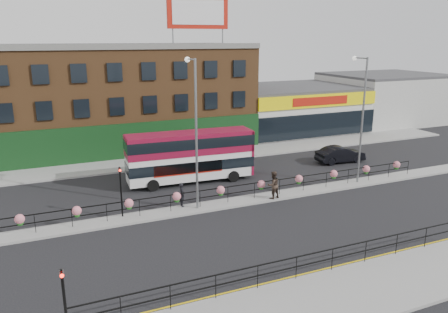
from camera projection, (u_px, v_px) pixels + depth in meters
name	position (u px, v px, depth m)	size (l,w,h in m)	color
ground	(241.00, 202.00, 29.93)	(120.00, 120.00, 0.00)	black
south_pavement	(358.00, 291.00, 19.27)	(60.00, 4.00, 0.15)	gray
north_pavement	(186.00, 158.00, 40.55)	(60.00, 4.00, 0.15)	gray
median	(241.00, 201.00, 29.91)	(60.00, 1.60, 0.15)	gray
yellow_line_inner	(326.00, 268.00, 21.33)	(60.00, 0.10, 0.01)	gold
yellow_line_outer	(328.00, 270.00, 21.17)	(60.00, 0.10, 0.01)	gold
brick_building	(123.00, 96.00, 44.75)	(25.00, 12.21, 10.30)	brown
supermarket	(290.00, 108.00, 52.96)	(15.00, 12.25, 5.30)	silver
warehouse_east	(384.00, 97.00, 58.52)	(14.50, 12.00, 6.30)	#B0B0AB
billboard	(198.00, 12.00, 40.69)	(6.00, 0.29, 4.40)	#A9180B
median_railing	(241.00, 188.00, 29.65)	(30.04, 0.56, 1.23)	black
south_railing	(297.00, 263.00, 19.96)	(20.04, 0.05, 1.12)	black
double_decker_bus	(191.00, 152.00, 33.52)	(9.90, 2.86, 3.95)	silver
car	(340.00, 154.00, 39.32)	(4.58, 1.82, 1.48)	black
pedestrian_a	(182.00, 195.00, 28.61)	(0.40, 0.60, 1.63)	black
pedestrian_b	(273.00, 185.00, 29.99)	(1.05, 0.87, 1.95)	#392C23
lamp_column_west	(195.00, 122.00, 27.24)	(0.34, 1.68, 9.60)	slate
lamp_column_east	(361.00, 110.00, 32.40)	(0.34, 1.66, 9.44)	slate
traffic_light_south	(64.00, 292.00, 14.96)	(0.15, 0.28, 3.65)	black
traffic_light_median	(120.00, 181.00, 26.58)	(0.15, 0.28, 3.65)	black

